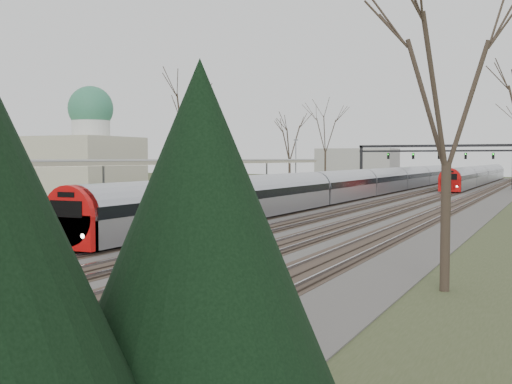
# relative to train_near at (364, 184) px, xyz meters

# --- Properties ---
(track_bed) EXTENTS (24.00, 160.00, 0.22)m
(track_bed) POSITION_rel_train_near_xyz_m (2.76, -5.35, -1.42)
(track_bed) COLOR #474442
(track_bed) RESTS_ON ground
(platform) EXTENTS (3.50, 69.00, 1.00)m
(platform) POSITION_rel_train_near_xyz_m (-6.55, -22.85, -0.98)
(platform) COLOR #9E9B93
(platform) RESTS_ON ground
(canopy) EXTENTS (4.10, 50.00, 3.11)m
(canopy) POSITION_rel_train_near_xyz_m (-6.55, -27.37, 2.45)
(canopy) COLOR slate
(canopy) RESTS_ON platform
(dome_building) EXTENTS (10.00, 8.00, 10.30)m
(dome_building) POSITION_rel_train_near_xyz_m (-19.21, -22.35, 2.24)
(dome_building) COLOR beige
(dome_building) RESTS_ON ground
(signal_gantry) EXTENTS (21.00, 0.59, 6.08)m
(signal_gantry) POSITION_rel_train_near_xyz_m (2.79, 24.63, 3.43)
(signal_gantry) COLOR black
(signal_gantry) RESTS_ON ground
(evergreen_clump) EXTENTS (5.90, 7.10, 6.50)m
(evergreen_clump) POSITION_rel_train_near_xyz_m (14.42, -61.55, 1.79)
(evergreen_clump) COLOR #2D231C
(evergreen_clump) RESTS_ON ground
(tree_west_far) EXTENTS (5.50, 5.50, 11.33)m
(tree_west_far) POSITION_rel_train_near_xyz_m (-14.50, -12.35, 6.54)
(tree_west_far) COLOR #2D231C
(tree_west_far) RESTS_ON ground
(tree_east_near) EXTENTS (4.50, 4.50, 9.27)m
(tree_east_near) POSITION_rel_train_near_xyz_m (15.50, -45.35, 5.08)
(tree_east_near) COLOR #2D231C
(tree_east_near) RESTS_ON ground
(train_near) EXTENTS (2.62, 90.21, 3.05)m
(train_near) POSITION_rel_train_near_xyz_m (0.00, 0.00, 0.00)
(train_near) COLOR #9FA1A9
(train_near) RESTS_ON ground
(train_far) EXTENTS (2.62, 60.21, 3.05)m
(train_far) POSITION_rel_train_near_xyz_m (7.00, 40.84, 0.00)
(train_far) COLOR #9FA1A9
(train_far) RESTS_ON ground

